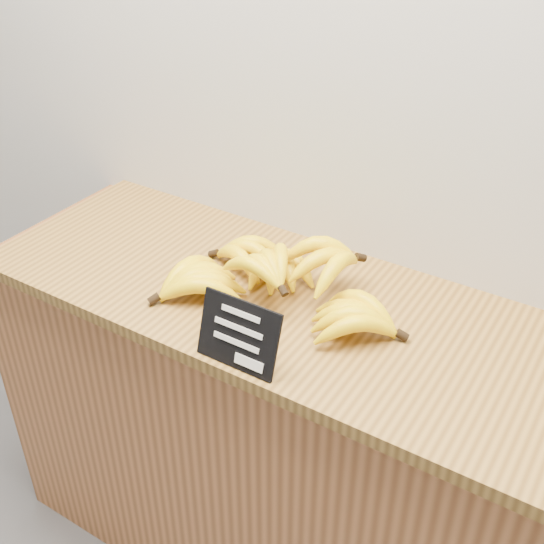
# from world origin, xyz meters

# --- Properties ---
(counter) EXTENTS (1.51, 0.50, 0.90)m
(counter) POSITION_xyz_m (0.20, 2.75, 0.45)
(counter) COLOR #AD6937
(counter) RESTS_ON ground
(counter_top) EXTENTS (1.40, 0.54, 0.03)m
(counter_top) POSITION_xyz_m (0.20, 2.75, 0.92)
(counter_top) COLOR olive
(counter_top) RESTS_ON counter
(chalkboard_sign) EXTENTS (0.17, 0.05, 0.13)m
(chalkboard_sign) POSITION_xyz_m (0.24, 2.52, 1.00)
(chalkboard_sign) COLOR black
(chalkboard_sign) RESTS_ON counter_top
(banana_pile) EXTENTS (0.58, 0.34, 0.12)m
(banana_pile) POSITION_xyz_m (0.18, 2.75, 0.98)
(banana_pile) COLOR yellow
(banana_pile) RESTS_ON counter_top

